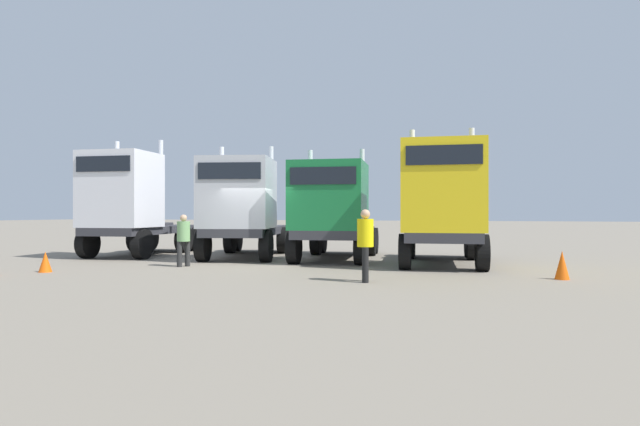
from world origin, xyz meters
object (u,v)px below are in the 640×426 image
Objects in this scene: visitor_in_hivis at (365,240)px; traffic_cone_near at (562,265)px; semi_truck_silver at (242,207)px; semi_truck_yellow at (442,203)px; semi_truck_green at (333,210)px; visitor_with_camera at (183,237)px; semi_truck_white at (130,204)px; traffic_cone_far at (45,262)px.

visitor_in_hivis reaches higher than traffic_cone_near.
semi_truck_yellow reaches higher than semi_truck_silver.
semi_truck_silver is 9.22× the size of traffic_cone_near.
visitor_with_camera is at bearing -57.50° from semi_truck_green.
semi_truck_silver reaches higher than semi_truck_green.
semi_truck_green is at bearing 87.87° from semi_truck_white.
semi_truck_white is 15.20m from traffic_cone_near.
semi_truck_yellow is at bearing 26.56° from traffic_cone_far.
semi_truck_white is 7.98m from semi_truck_green.
traffic_cone_near reaches higher than traffic_cone_far.
traffic_cone_near is (7.00, -3.00, -1.42)m from semi_truck_green.
semi_truck_silver is at bearing 60.35° from traffic_cone_far.
semi_truck_white reaches higher than traffic_cone_near.
semi_truck_white is 4.56m from semi_truck_silver.
semi_truck_yellow is 8.84× the size of traffic_cone_near.
visitor_with_camera is at bearing -78.28° from semi_truck_yellow.
semi_truck_white is 8.29× the size of traffic_cone_near.
visitor_in_hivis is (10.36, -4.33, -1.01)m from semi_truck_white.
semi_truck_silver is 6.77m from traffic_cone_far.
visitor_in_hivis is (5.83, -4.86, -0.87)m from semi_truck_silver.
semi_truck_silver is at bearing 89.24° from semi_truck_white.
semi_truck_green is at bearing 156.79° from traffic_cone_near.
semi_truck_green is 11.06× the size of traffic_cone_far.
visitor_in_hivis reaches higher than visitor_with_camera.
semi_truck_white is 11.27m from visitor_in_hivis.
visitor_in_hivis is at bearing -24.71° from semi_truck_yellow.
traffic_cone_far is (-9.08, -0.86, -0.73)m from visitor_in_hivis.
traffic_cone_near is (10.85, 0.31, -0.58)m from visitor_with_camera.
semi_truck_green is 8.95× the size of traffic_cone_near.
semi_truck_yellow is 4.27m from traffic_cone_near.
traffic_cone_near is (3.19, -2.31, -1.63)m from semi_truck_yellow.
visitor_with_camera is 2.79× the size of traffic_cone_far.
semi_truck_white is at bearing 171.39° from traffic_cone_near.
visitor_in_hivis is 2.44× the size of traffic_cone_near.
semi_truck_silver is 10.89m from traffic_cone_near.
semi_truck_silver is 1.04× the size of semi_truck_yellow.
traffic_cone_far is at bearing -8.76° from visitor_in_hivis.
traffic_cone_near is 1.24× the size of traffic_cone_far.
traffic_cone_far is at bearing -109.90° from visitor_with_camera.
semi_truck_white is at bearing -96.93° from semi_truck_yellow.
visitor_with_camera is at bearing -29.83° from visitor_in_hivis.
visitor_with_camera reaches higher than traffic_cone_near.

